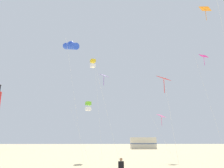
{
  "coord_description": "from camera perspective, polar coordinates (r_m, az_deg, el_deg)",
  "views": [
    {
      "loc": [
        -1.44,
        -7.26,
        2.37
      ],
      "look_at": [
        -0.97,
        9.03,
        6.66
      ],
      "focal_mm": 33.62,
      "sensor_mm": 36.0,
      "label": 1
    }
  ],
  "objects": [
    {
      "name": "kite_diamond_scarlet",
      "position": [
        17.23,
        13.99,
        0.75
      ],
      "size": [
        1.32,
        1.32,
        7.29
      ],
      "color": "silver",
      "rests_on": "ground"
    },
    {
      "name": "kite_diamond_rainbow",
      "position": [
        26.22,
        13.27,
        -8.78
      ],
      "size": [
        2.4,
        2.13,
        5.29
      ],
      "color": "silver",
      "rests_on": "ground"
    },
    {
      "name": "rv_van_cream",
      "position": [
        56.11,
        8.47,
        -15.59
      ],
      "size": [
        6.5,
        2.51,
        2.8
      ],
      "rotation": [
        0.0,
        0.0,
        0.03
      ],
      "color": "beige",
      "rests_on": "ground"
    },
    {
      "name": "kite_diamond_magenta",
      "position": [
        27.1,
        23.78,
        5.91
      ],
      "size": [
        2.01,
        2.01,
        12.13
      ],
      "color": "silver",
      "rests_on": "ground"
    },
    {
      "name": "kite_box_lime",
      "position": [
        26.99,
        -6.49,
        -6.03
      ],
      "size": [
        2.84,
        2.73,
        7.0
      ],
      "color": "silver",
      "rests_on": "ground"
    },
    {
      "name": "kite_diamond_violet",
      "position": [
        24.14,
        -2.18,
        1.5
      ],
      "size": [
        2.49,
        2.32,
        9.73
      ],
      "color": "silver",
      "rests_on": "ground"
    },
    {
      "name": "kite_flyer_standing",
      "position": [
        14.99,
        2.4,
        -21.46
      ],
      "size": [
        0.39,
        0.54,
        1.16
      ],
      "rotation": [
        0.0,
        0.0,
        3.31
      ],
      "color": "black",
      "rests_on": "ground"
    },
    {
      "name": "kite_diamond_orange",
      "position": [
        21.74,
        24.57,
        16.58
      ],
      "size": [
        2.58,
        2.58,
        14.16
      ],
      "color": "silver",
      "rests_on": "ground"
    },
    {
      "name": "kite_box_gold",
      "position": [
        29.25,
        -5.22,
        5.55
      ],
      "size": [
        1.85,
        1.85,
        13.09
      ],
      "color": "silver",
      "rests_on": "ground"
    },
    {
      "name": "kite_tube_blue",
      "position": [
        22.76,
        -11.12,
        10.17
      ],
      "size": [
        2.87,
        3.0,
        12.55
      ],
      "color": "silver",
      "rests_on": "ground"
    }
  ]
}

